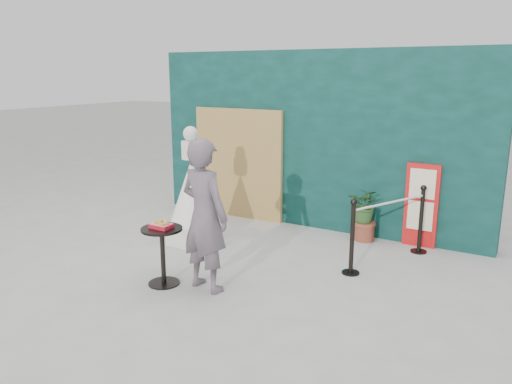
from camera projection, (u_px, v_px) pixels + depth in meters
ground at (207, 289)px, 6.23m from camera, size 60.00×60.00×0.00m
back_wall at (314, 140)px, 8.51m from camera, size 6.00×0.30×3.00m
bamboo_fence at (238, 164)px, 9.14m from camera, size 1.80×0.08×2.00m
woman at (205, 216)px, 6.04m from camera, size 0.75×0.55×1.89m
menu_board at (421, 206)px, 7.61m from camera, size 0.50×0.07×1.30m
statue at (193, 197)px, 7.72m from camera, size 0.72×0.72×1.85m
cafe_table at (162, 247)px, 6.27m from camera, size 0.52×0.52×0.75m
food_basket at (162, 225)px, 6.20m from camera, size 0.26×0.19×0.11m
planter at (365, 210)px, 7.92m from camera, size 0.51×0.45×0.88m
stanchion_barrier at (388, 229)px, 7.00m from camera, size 0.84×1.54×1.03m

